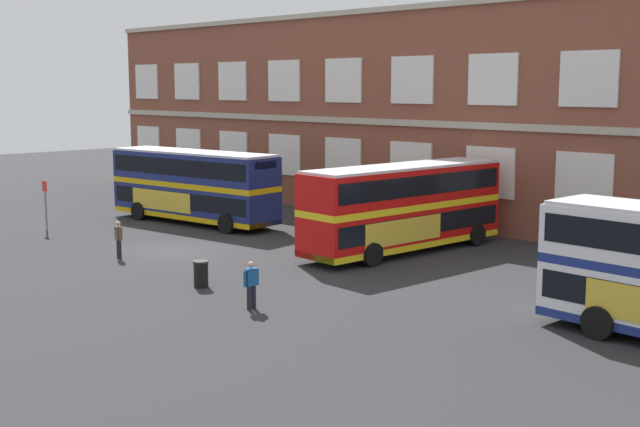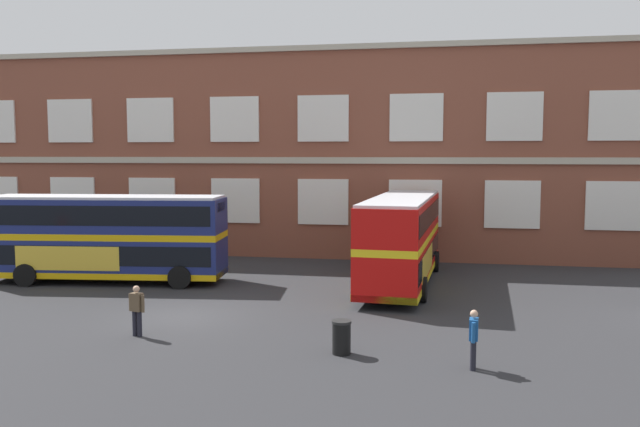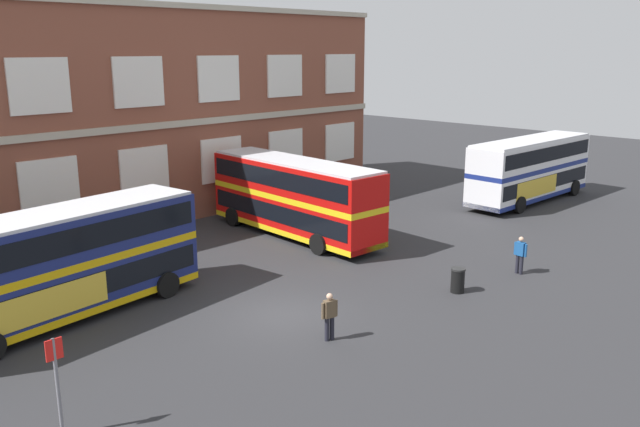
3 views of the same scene
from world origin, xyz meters
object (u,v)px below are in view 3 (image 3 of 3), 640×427
object	(u,v)px
double_decker_near	(57,264)
second_passenger	(330,315)
double_decker_middle	(294,196)
bus_stand_flag	(57,378)
station_litter_bin	(458,280)
double_decker_far	(530,169)
waiting_passenger	(520,253)

from	to	relation	value
double_decker_near	second_passenger	xyz separation A→B (m)	(5.56, -8.27, -1.22)
double_decker_middle	bus_stand_flag	distance (m)	19.31
station_litter_bin	second_passenger	bearing A→B (deg)	174.56
second_passenger	station_litter_bin	world-z (taller)	second_passenger
double_decker_near	double_decker_far	bearing A→B (deg)	-6.22
double_decker_middle	double_decker_far	size ratio (longest dim) A/B	1.00
double_decker_middle	second_passenger	xyz separation A→B (m)	(-8.10, -10.14, -1.22)
double_decker_middle	double_decker_far	distance (m)	16.94
double_decker_near	waiting_passenger	world-z (taller)	double_decker_near
double_decker_near	station_litter_bin	distance (m)	15.46
double_decker_near	waiting_passenger	distance (m)	19.03
second_passenger	station_litter_bin	distance (m)	6.99
station_litter_bin	double_decker_middle	bearing A→B (deg)	83.90
double_decker_middle	double_decker_far	xyz separation A→B (m)	(16.15, -5.13, 0.00)
waiting_passenger	double_decker_middle	bearing A→B (deg)	103.13
double_decker_near	bus_stand_flag	distance (m)	7.97
waiting_passenger	station_litter_bin	size ratio (longest dim) A/B	1.65
second_passenger	station_litter_bin	size ratio (longest dim) A/B	1.65
waiting_passenger	station_litter_bin	distance (m)	3.93
station_litter_bin	double_decker_near	bearing A→B (deg)	144.47
double_decker_near	bus_stand_flag	bearing A→B (deg)	-115.09
waiting_passenger	second_passenger	size ratio (longest dim) A/B	1.00
double_decker_middle	second_passenger	bearing A→B (deg)	-128.62
double_decker_far	waiting_passenger	size ratio (longest dim) A/B	6.52
double_decker_near	double_decker_middle	distance (m)	13.79
double_decker_middle	double_decker_far	bearing A→B (deg)	-17.61
waiting_passenger	station_litter_bin	world-z (taller)	waiting_passenger
double_decker_far	second_passenger	bearing A→B (deg)	-168.31
double_decker_middle	second_passenger	distance (m)	13.04
double_decker_far	waiting_passenger	xyz separation A→B (m)	(-13.46, -6.40, -1.22)
double_decker_far	station_litter_bin	world-z (taller)	double_decker_far
double_decker_near	second_passenger	world-z (taller)	double_decker_near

